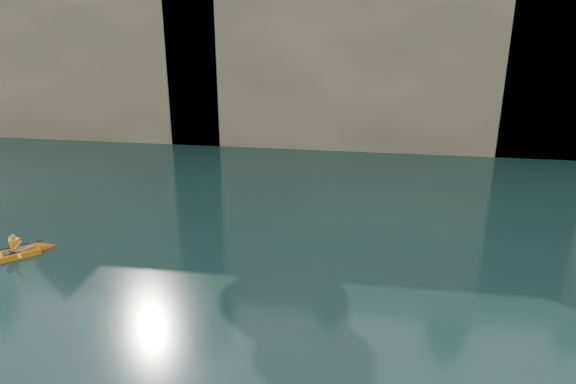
# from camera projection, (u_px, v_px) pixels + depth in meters

# --- Properties ---
(cliff) EXTENTS (70.00, 16.00, 12.00)m
(cliff) POSITION_uv_depth(u_px,v_px,m) (346.00, 33.00, 38.83)
(cliff) COLOR tan
(cliff) RESTS_ON ground
(cliff_slab_west) EXTENTS (26.00, 2.40, 10.56)m
(cliff_slab_west) POSITION_uv_depth(u_px,v_px,m) (18.00, 51.00, 34.92)
(cliff_slab_west) COLOR #9D875F
(cliff_slab_west) RESTS_ON ground
(cliff_slab_center) EXTENTS (24.00, 2.40, 11.40)m
(cliff_slab_center) POSITION_uv_depth(u_px,v_px,m) (375.00, 50.00, 31.80)
(cliff_slab_center) COLOR #9D875F
(cliff_slab_center) RESTS_ON ground
(sea_cave_west) EXTENTS (4.50, 1.00, 4.00)m
(sea_cave_west) POSITION_uv_depth(u_px,v_px,m) (50.00, 106.00, 35.19)
(sea_cave_west) COLOR black
(sea_cave_west) RESTS_ON ground
(sea_cave_center) EXTENTS (3.50, 1.00, 3.20)m
(sea_cave_center) POSITION_uv_depth(u_px,v_px,m) (270.00, 120.00, 33.43)
(sea_cave_center) COLOR black
(sea_cave_center) RESTS_ON ground
(sea_cave_east) EXTENTS (5.00, 1.00, 4.50)m
(sea_cave_east) POSITION_uv_depth(u_px,v_px,m) (517.00, 117.00, 31.31)
(sea_cave_east) COLOR black
(sea_cave_east) RESTS_ON ground
(kayaker_orange) EXTENTS (2.48, 2.36, 1.06)m
(kayaker_orange) POSITION_uv_depth(u_px,v_px,m) (16.00, 253.00, 20.14)
(kayaker_orange) COLOR orange
(kayaker_orange) RESTS_ON ground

